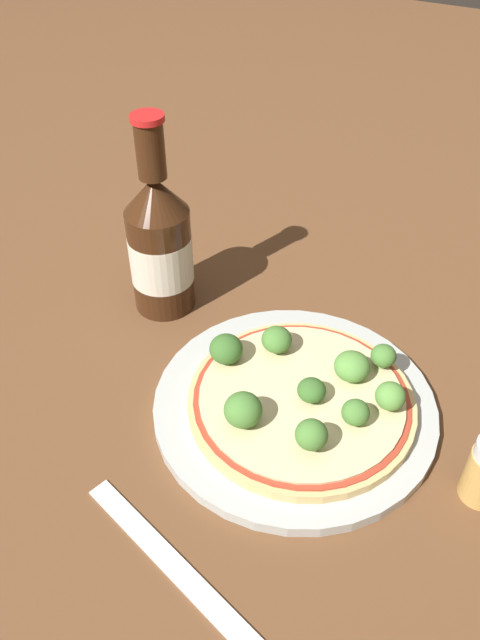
% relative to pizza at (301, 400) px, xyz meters
% --- Properties ---
extents(ground_plane, '(3.00, 3.00, 0.00)m').
position_rel_pizza_xyz_m(ground_plane, '(-0.01, 0.02, -0.02)').
color(ground_plane, brown).
extents(plate, '(0.27, 0.27, 0.01)m').
position_rel_pizza_xyz_m(plate, '(0.00, 0.01, -0.01)').
color(plate, '#B2B7B2').
rests_on(plate, ground_plane).
extents(pizza, '(0.21, 0.21, 0.01)m').
position_rel_pizza_xyz_m(pizza, '(0.00, 0.00, 0.00)').
color(pizza, tan).
rests_on(pizza, plate).
extents(broccoli_floret_0, '(0.03, 0.03, 0.02)m').
position_rel_pizza_xyz_m(broccoli_floret_0, '(-0.00, -0.01, 0.02)').
color(broccoli_floret_0, '#7A9E5B').
rests_on(broccoli_floret_0, pizza).
extents(broccoli_floret_1, '(0.03, 0.03, 0.03)m').
position_rel_pizza_xyz_m(broccoli_floret_1, '(0.04, -0.03, 0.02)').
color(broccoli_floret_1, '#7A9E5B').
rests_on(broccoli_floret_1, pizza).
extents(broccoli_floret_2, '(0.03, 0.03, 0.03)m').
position_rel_pizza_xyz_m(broccoli_floret_2, '(0.04, 0.05, 0.02)').
color(broccoli_floret_2, '#7A9E5B').
rests_on(broccoli_floret_2, pizza).
extents(broccoli_floret_3, '(0.03, 0.03, 0.03)m').
position_rel_pizza_xyz_m(broccoli_floret_3, '(-0.05, -0.03, 0.03)').
color(broccoli_floret_3, '#7A9E5B').
rests_on(broccoli_floret_3, pizza).
extents(broccoli_floret_4, '(0.03, 0.03, 0.03)m').
position_rel_pizza_xyz_m(broccoli_floret_4, '(0.02, -0.08, 0.02)').
color(broccoli_floret_4, '#7A9E5B').
rests_on(broccoli_floret_4, pizza).
extents(broccoli_floret_5, '(0.03, 0.03, 0.03)m').
position_rel_pizza_xyz_m(broccoli_floret_5, '(0.01, 0.09, 0.02)').
color(broccoli_floret_5, '#7A9E5B').
rests_on(broccoli_floret_5, pizza).
extents(broccoli_floret_6, '(0.03, 0.03, 0.03)m').
position_rel_pizza_xyz_m(broccoli_floret_6, '(-0.01, -0.05, 0.02)').
color(broccoli_floret_6, '#7A9E5B').
rests_on(broccoli_floret_6, pizza).
extents(broccoli_floret_7, '(0.02, 0.02, 0.03)m').
position_rel_pizza_xyz_m(broccoli_floret_7, '(0.07, -0.05, 0.02)').
color(broccoli_floret_7, '#7A9E5B').
rests_on(broccoli_floret_7, pizza).
extents(broccoli_floret_8, '(0.03, 0.03, 0.03)m').
position_rel_pizza_xyz_m(broccoli_floret_8, '(-0.05, 0.03, 0.02)').
color(broccoli_floret_8, '#7A9E5B').
rests_on(broccoli_floret_8, pizza).
extents(beer_bottle, '(0.07, 0.07, 0.23)m').
position_rel_pizza_xyz_m(beer_bottle, '(0.08, 0.21, 0.06)').
color(beer_bottle, '#381E0F').
rests_on(beer_bottle, ground_plane).
extents(fork, '(0.07, 0.19, 0.00)m').
position_rel_pizza_xyz_m(fork, '(-0.19, 0.03, -0.02)').
color(fork, silver).
rests_on(fork, ground_plane).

